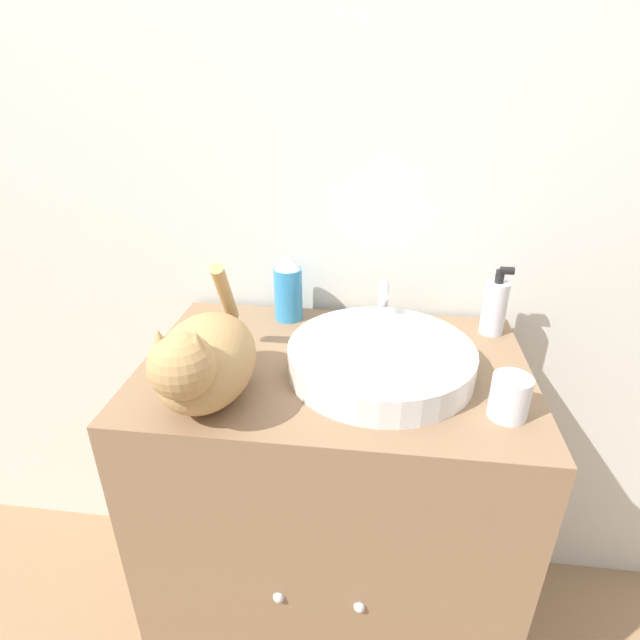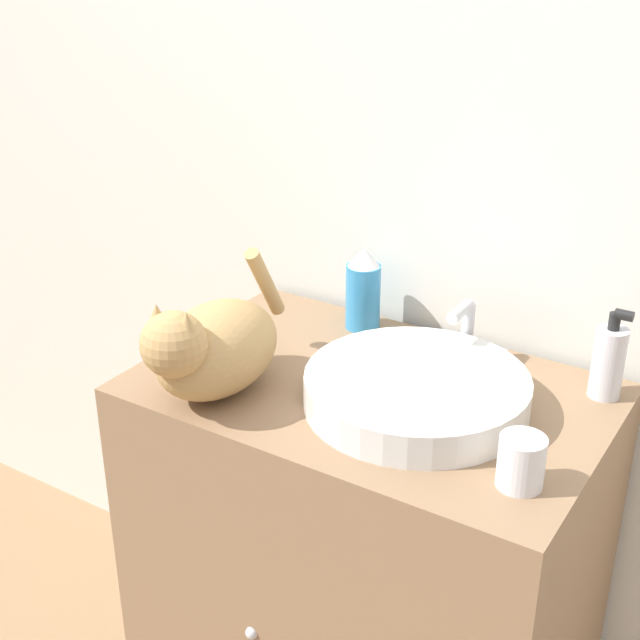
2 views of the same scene
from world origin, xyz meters
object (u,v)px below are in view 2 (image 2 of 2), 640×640
Objects in this scene: cat at (211,347)px; spray_bottle at (363,290)px; cup at (521,462)px; soap_bottle at (609,361)px.

spray_bottle is at bearing 165.12° from cat.
cup is (0.47, -0.35, -0.04)m from spray_bottle.
cat is at bearing -148.60° from soap_bottle.
cup is (-0.03, -0.33, -0.03)m from soap_bottle.
spray_bottle is at bearing 178.15° from soap_bottle.
soap_bottle is (0.58, 0.36, -0.02)m from cat.
cat is 0.38m from spray_bottle.
spray_bottle reaches higher than cup.
cat is 2.24× the size of soap_bottle.
soap_bottle is 0.33m from cup.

